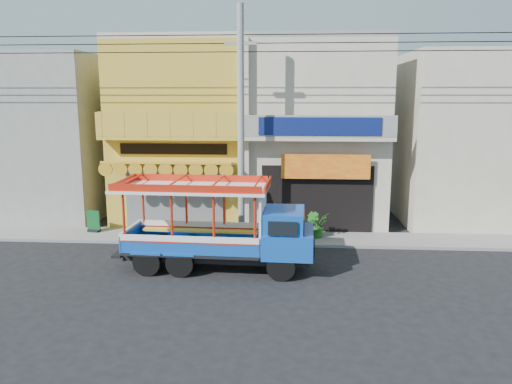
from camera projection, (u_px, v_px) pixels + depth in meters
ground at (262, 274)px, 16.28m from camera, size 90.00×90.00×0.00m
sidewalk at (268, 238)px, 20.18m from camera, size 30.00×2.00×0.12m
shophouse_left at (188, 131)px, 23.58m from camera, size 6.00×7.50×8.24m
shophouse_right at (315, 131)px, 23.18m from camera, size 6.00×6.75×8.24m
party_pilaster at (245, 139)px, 20.35m from camera, size 0.35×0.30×8.00m
filler_building_left at (45, 136)px, 24.14m from camera, size 6.00×6.00×7.60m
filler_building_right at (468, 139)px, 22.80m from camera, size 6.00×6.00×7.60m
utility_pole at (245, 115)px, 18.62m from camera, size 28.00×0.26×9.00m
songthaew_truck at (231, 227)px, 16.43m from camera, size 6.56×2.41×3.02m
green_sign at (94, 223)px, 20.85m from camera, size 0.59×0.37×0.91m
potted_plant_a at (317, 225)px, 20.05m from camera, size 1.18×1.18×0.99m
potted_plant_b at (314, 225)px, 19.92m from camera, size 0.73×0.70×1.04m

